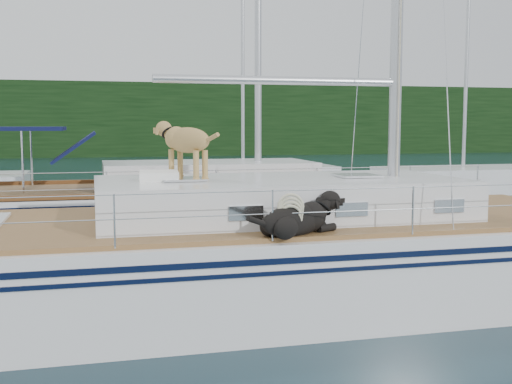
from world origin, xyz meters
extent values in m
plane|color=black|center=(0.00, 0.00, 0.00)|extent=(120.00, 120.00, 0.00)
cube|color=black|center=(0.00, 45.00, 3.00)|extent=(90.00, 3.00, 6.00)
cube|color=#595147|center=(0.00, 46.20, 0.60)|extent=(92.00, 1.00, 1.20)
cube|color=silver|center=(0.00, 0.00, 0.50)|extent=(12.00, 3.80, 1.40)
cube|color=olive|center=(0.00, 0.00, 1.23)|extent=(11.52, 3.50, 0.06)
cube|color=silver|center=(0.80, 0.00, 1.54)|extent=(5.20, 2.50, 0.55)
cylinder|color=silver|center=(0.80, 0.00, 3.21)|extent=(3.60, 0.12, 0.12)
cylinder|color=silver|center=(0.00, -1.75, 1.82)|extent=(10.56, 0.01, 0.01)
cylinder|color=silver|center=(0.00, 1.75, 1.82)|extent=(10.56, 0.01, 0.01)
cube|color=#1C38B2|center=(0.08, 1.47, 1.28)|extent=(0.68, 0.59, 0.04)
cube|color=white|center=(-0.93, 0.00, 1.88)|extent=(0.56, 0.47, 0.13)
torus|color=beige|center=(0.43, -1.71, 1.62)|extent=(0.43, 0.18, 0.41)
cube|color=silver|center=(-0.39, 5.90, 0.45)|extent=(11.00, 3.50, 1.30)
cube|color=olive|center=(-0.39, 5.90, 1.10)|extent=(10.56, 3.29, 0.06)
cube|color=silver|center=(0.81, 5.90, 1.45)|extent=(4.80, 2.30, 0.55)
cube|color=#0E103E|center=(-3.59, 5.90, 2.50)|extent=(2.40, 2.30, 0.08)
cube|color=silver|center=(4.00, 16.00, 0.40)|extent=(7.20, 3.00, 1.10)
cylinder|color=silver|center=(4.00, 16.00, 6.00)|extent=(0.14, 0.14, 11.00)
cube|color=silver|center=(12.00, 13.00, 0.40)|extent=(6.40, 3.00, 1.10)
cylinder|color=silver|center=(12.00, 13.00, 6.00)|extent=(0.14, 0.14, 11.00)
camera|label=1|loc=(-1.82, -8.86, 2.58)|focal=45.00mm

